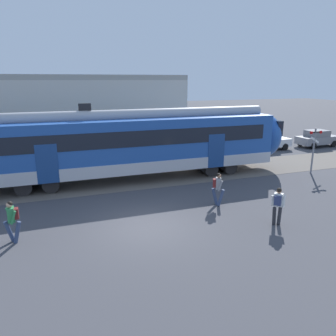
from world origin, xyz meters
TOP-DOWN VIEW (x-y plane):
  - ground_plane at (0.00, 0.00)m, footprint 160.00×160.00m
  - pedestrian_green at (-5.10, 0.40)m, footprint 0.65×0.53m
  - pedestrian_grey at (3.97, 1.23)m, footprint 0.58×0.65m
  - pedestrian_white at (5.29, -1.64)m, footprint 0.68×0.50m
  - parked_car_white at (14.51, 11.74)m, footprint 4.07×1.90m
  - parked_car_grey at (19.71, 11.40)m, footprint 4.08×1.91m
  - crossing_signal at (12.59, 4.31)m, footprint 0.96×0.21m
  - background_building at (-2.28, 15.46)m, footprint 19.01×5.00m

SIDE VIEW (x-z plane):
  - ground_plane at x=0.00m, z-range 0.00..0.00m
  - parked_car_white at x=14.51m, z-range 0.01..1.55m
  - parked_car_grey at x=19.71m, z-range 0.01..1.55m
  - pedestrian_green at x=-5.10m, z-range 0.16..1.82m
  - pedestrian_grey at x=3.97m, z-range 0.16..1.82m
  - pedestrian_white at x=5.29m, z-range 0.16..1.82m
  - crossing_signal at x=12.59m, z-range 0.51..3.51m
  - background_building at x=-2.28m, z-range -1.39..7.81m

